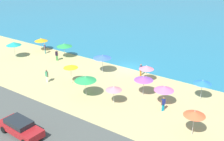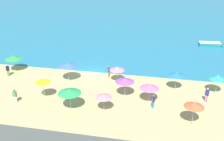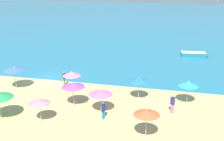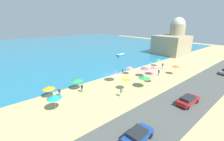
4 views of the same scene
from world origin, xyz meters
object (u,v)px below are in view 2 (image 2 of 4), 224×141
object	(u,v)px
beach_umbrella_2	(104,96)
beach_umbrella_8	(43,81)
beach_umbrella_3	(117,69)
skiff_nearshore	(210,44)
beach_umbrella_11	(68,65)
beach_umbrella_1	(125,80)
bather_4	(15,95)
beach_umbrella_5	(194,105)
bather_1	(108,71)
bather_0	(8,70)
bather_3	(207,94)
beach_umbrella_4	(218,77)
beach_umbrella_6	(150,87)
beach_umbrella_9	(70,91)
beach_umbrella_12	(177,74)
beach_umbrella_10	(13,58)
bather_2	(153,101)

from	to	relation	value
beach_umbrella_2	beach_umbrella_8	size ratio (longest dim) A/B	0.82
beach_umbrella_3	skiff_nearshore	distance (m)	21.67
beach_umbrella_2	beach_umbrella_11	distance (m)	8.74
beach_umbrella_1	bather_4	size ratio (longest dim) A/B	1.40
beach_umbrella_5	bather_1	world-z (taller)	beach_umbrella_5
bather_0	beach_umbrella_8	bearing A→B (deg)	-33.17
beach_umbrella_2	bather_0	world-z (taller)	beach_umbrella_2
bather_1	bather_3	xyz separation A→B (m)	(12.13, -4.11, 0.06)
bather_0	skiff_nearshore	distance (m)	33.44
bather_1	beach_umbrella_4	bearing A→B (deg)	-7.35
beach_umbrella_2	beach_umbrella_6	xyz separation A→B (m)	(4.50, 2.85, 0.12)
beach_umbrella_1	beach_umbrella_6	bearing A→B (deg)	-14.48
beach_umbrella_2	beach_umbrella_6	bearing A→B (deg)	32.41
beach_umbrella_2	bather_3	bearing A→B (deg)	20.97
bather_0	skiff_nearshore	world-z (taller)	bather_0
beach_umbrella_2	bather_4	xyz separation A→B (m)	(-10.09, -0.24, -0.90)
beach_umbrella_2	beach_umbrella_11	bearing A→B (deg)	134.60
beach_umbrella_9	beach_umbrella_12	distance (m)	12.96
beach_umbrella_12	bather_1	xyz separation A→B (m)	(-8.73, 1.81, -1.16)
beach_umbrella_10	beach_umbrella_12	bearing A→B (deg)	-3.42
bather_3	bather_4	size ratio (longest dim) A/B	1.05
beach_umbrella_9	beach_umbrella_12	xyz separation A→B (m)	(11.02, 6.82, -0.10)
beach_umbrella_11	beach_umbrella_9	bearing A→B (deg)	-68.95
beach_umbrella_1	beach_umbrella_11	distance (m)	8.20
bather_1	bather_4	bearing A→B (deg)	-135.97
beach_umbrella_9	bather_1	size ratio (longest dim) A/B	1.48
bather_3	bather_2	bearing A→B (deg)	-156.87
beach_umbrella_5	beach_umbrella_9	size ratio (longest dim) A/B	1.01
beach_umbrella_11	beach_umbrella_8	bearing A→B (deg)	-103.60
beach_umbrella_11	bather_3	bearing A→B (deg)	-6.95
beach_umbrella_12	beach_umbrella_3	bearing A→B (deg)	173.94
beach_umbrella_10	skiff_nearshore	bearing A→B (deg)	30.42
bather_1	bather_0	bearing A→B (deg)	-170.62
beach_umbrella_11	skiff_nearshore	distance (m)	26.65
beach_umbrella_8	skiff_nearshore	distance (m)	31.00
beach_umbrella_4	bather_3	distance (m)	2.92
bather_0	beach_umbrella_3	bearing A→B (deg)	4.59
beach_umbrella_2	beach_umbrella_5	world-z (taller)	beach_umbrella_5
beach_umbrella_6	skiff_nearshore	xyz separation A→B (m)	(8.93, 21.37, -1.57)
beach_umbrella_1	bather_2	bearing A→B (deg)	-29.25
beach_umbrella_4	bather_0	bearing A→B (deg)	-179.00
beach_umbrella_6	bather_3	distance (m)	6.53
bather_3	beach_umbrella_5	bearing A→B (deg)	-110.75
beach_umbrella_8	bather_4	xyz separation A→B (m)	(-2.76, -1.52, -1.35)
beach_umbrella_4	beach_umbrella_9	distance (m)	17.18
bather_2	bather_4	world-z (taller)	bather_4
beach_umbrella_1	bather_2	world-z (taller)	beach_umbrella_1
beach_umbrella_3	beach_umbrella_4	distance (m)	12.10
beach_umbrella_3	bather_4	world-z (taller)	beach_umbrella_3
beach_umbrella_3	beach_umbrella_5	distance (m)	11.92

